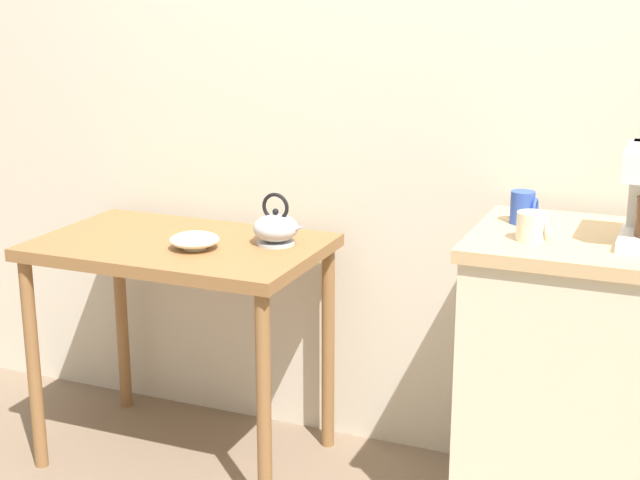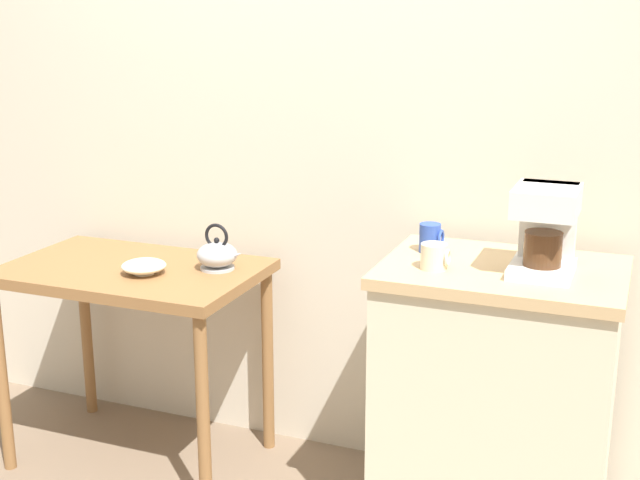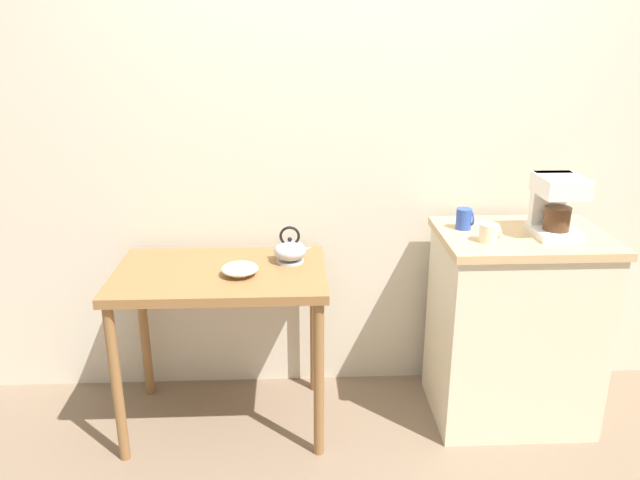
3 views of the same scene
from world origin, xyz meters
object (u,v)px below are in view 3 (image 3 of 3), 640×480
Objects in this scene: teakettle at (290,251)px; mug_blue at (464,219)px; coffee_maker at (556,202)px; mug_small_cream at (489,233)px; bowl_stoneware at (240,269)px.

mug_blue is at bearing 0.18° from teakettle.
coffee_maker is 0.33m from mug_small_cream.
bowl_stoneware is 1.67× the size of mug_blue.
teakettle is at bearing 168.18° from mug_small_cream.
teakettle is 0.78m from mug_blue.
mug_blue is at bearing 166.41° from coffee_maker.
bowl_stoneware is at bearing 178.50° from mug_small_cream.
mug_blue is 1.08× the size of mug_small_cream.
mug_blue is 0.18m from mug_small_cream.
bowl_stoneware is at bearing -177.42° from coffee_maker.
bowl_stoneware is 1.01m from mug_blue.
coffee_maker is 2.80× the size of mug_blue.
mug_small_cream is (1.04, -0.03, 0.15)m from bowl_stoneware.
mug_small_cream is at bearing -11.82° from teakettle.
teakettle is 2.04× the size of mug_small_cream.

